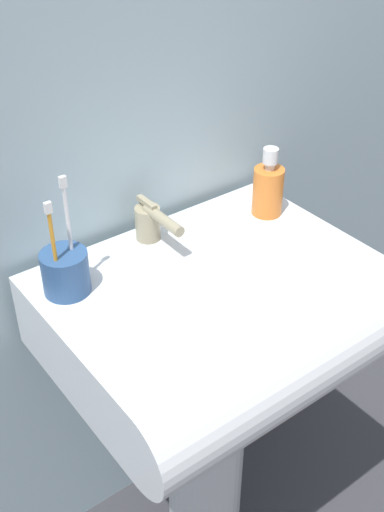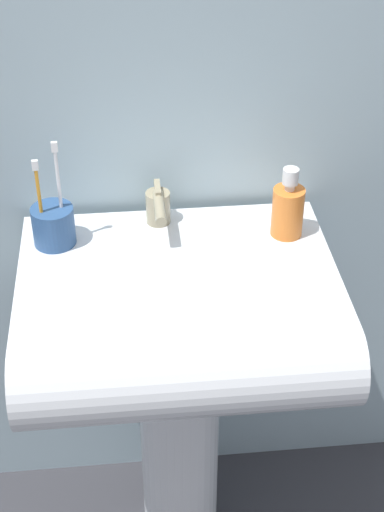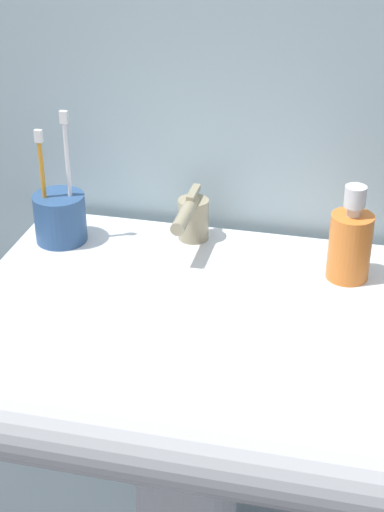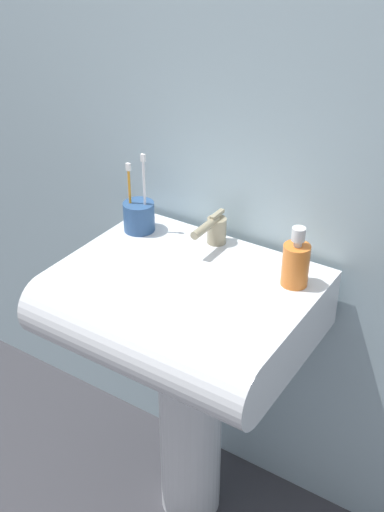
# 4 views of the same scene
# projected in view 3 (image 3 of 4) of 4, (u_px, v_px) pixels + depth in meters

# --- Properties ---
(wall_back) EXTENTS (5.00, 0.05, 2.40)m
(wall_back) POSITION_uv_depth(u_px,v_px,m) (223.00, 9.00, 1.21)
(wall_back) COLOR #9EB7C1
(wall_back) RESTS_ON ground
(sink_basin) EXTENTS (0.62, 0.50, 0.16)m
(sink_basin) POSITION_uv_depth(u_px,v_px,m) (176.00, 355.00, 1.16)
(sink_basin) COLOR white
(sink_basin) RESTS_ON sink_pedestal
(faucet) EXTENTS (0.05, 0.14, 0.09)m
(faucet) POSITION_uv_depth(u_px,v_px,m) (192.00, 217.00, 1.28)
(faucet) COLOR tan
(faucet) RESTS_ON sink_basin
(toothbrush_cup) EXTENTS (0.09, 0.09, 0.22)m
(toothbrush_cup) POSITION_uv_depth(u_px,v_px,m) (60.00, 216.00, 1.29)
(toothbrush_cup) COLOR #2D5184
(toothbrush_cup) RESTS_ON sink_basin
(soap_bottle) EXTENTS (0.06, 0.06, 0.15)m
(soap_bottle) POSITION_uv_depth(u_px,v_px,m) (350.00, 243.00, 1.18)
(soap_bottle) COLOR orange
(soap_bottle) RESTS_ON sink_basin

